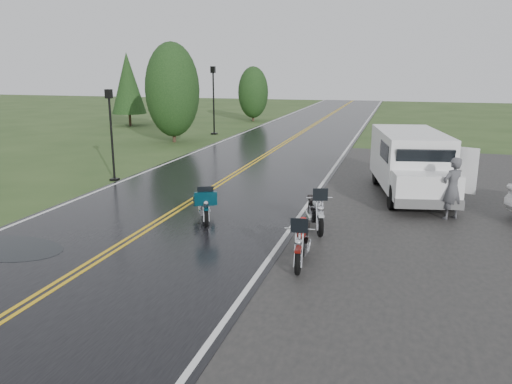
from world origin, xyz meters
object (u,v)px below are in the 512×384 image
person_at_van (452,189)px  lamp_post_near_left (112,135)px  motorcycle_red (298,251)px  motorcycle_teal (206,209)px  lamp_post_far_left (214,100)px  van_white (395,175)px  motorcycle_silver (320,216)px

person_at_van → lamp_post_near_left: size_ratio=0.51×
motorcycle_red → motorcycle_teal: motorcycle_red is taller
motorcycle_teal → person_at_van: 7.14m
lamp_post_far_left → motorcycle_teal: bearing=-69.8°
motorcycle_teal → van_white: bearing=10.2°
van_white → lamp_post_far_left: (-11.98, 15.76, 1.13)m
lamp_post_near_left → van_white: bearing=-7.0°
person_at_van → lamp_post_far_left: (-13.62, 16.37, 1.34)m
person_at_van → lamp_post_near_left: lamp_post_near_left is taller
motorcycle_red → person_at_van: (3.46, 5.34, 0.31)m
motorcycle_red → van_white: van_white is taller
motorcycle_teal → motorcycle_silver: (3.14, 0.06, 0.06)m
motorcycle_silver → lamp_post_far_left: (-10.21, 19.15, 1.63)m
van_white → lamp_post_far_left: bearing=116.4°
motorcycle_teal → motorcycle_red: bearing=-64.1°
motorcycle_red → lamp_post_near_left: size_ratio=0.57×
motorcycle_red → lamp_post_near_left: bearing=134.8°
lamp_post_near_left → motorcycle_red: bearing=-39.3°
motorcycle_red → motorcycle_teal: (-3.08, 2.50, -0.03)m
motorcycle_teal → lamp_post_near_left: bearing=115.6°
lamp_post_near_left → lamp_post_far_left: size_ratio=0.80×
motorcycle_red → motorcycle_silver: 2.57m
van_white → lamp_post_far_left: size_ratio=1.27×
motorcycle_red → motorcycle_teal: bearing=135.0°
motorcycle_silver → lamp_post_near_left: (-8.95, 4.71, 1.17)m
motorcycle_teal → lamp_post_far_left: 20.54m
motorcycle_red → person_at_van: size_ratio=1.12×
motorcycle_teal → person_at_van: bearing=-1.5°
lamp_post_far_left → motorcycle_silver: bearing=-61.9°
van_white → motorcycle_silver: bearing=-128.2°
motorcycle_teal → motorcycle_silver: bearing=-23.9°
person_at_van → lamp_post_far_left: size_ratio=0.41×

